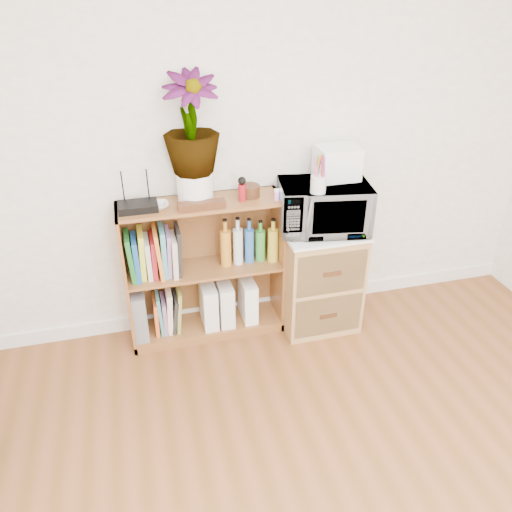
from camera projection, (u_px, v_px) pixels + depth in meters
name	position (u px, v px, depth m)	size (l,w,h in m)	color
skirting_board	(252.00, 305.00, 3.60)	(4.00, 0.02, 0.10)	white
bookshelf	(205.00, 270.00, 3.19)	(1.00, 0.30, 0.95)	brown
wicker_unit	(318.00, 277.00, 3.36)	(0.50, 0.45, 0.70)	#9E7542
microwave	(323.00, 207.00, 3.09)	(0.55, 0.37, 0.30)	silver
pen_cup	(318.00, 184.00, 2.87)	(0.09, 0.09, 0.10)	silver
small_appliance	(337.00, 163.00, 3.06)	(0.25, 0.21, 0.20)	white
router	(138.00, 206.00, 2.85)	(0.22, 0.15, 0.04)	black
white_bowl	(157.00, 206.00, 2.87)	(0.13, 0.13, 0.03)	silver
plant_pot	(195.00, 187.00, 2.93)	(0.21, 0.21, 0.18)	white
potted_plant	(191.00, 124.00, 2.74)	(0.32, 0.32, 0.56)	#36772F
trinket_box	(202.00, 205.00, 2.86)	(0.28, 0.07, 0.04)	#3B1D10
kokeshi_doll	(242.00, 192.00, 2.95)	(0.05, 0.05, 0.10)	maroon
wooden_bowl	(250.00, 191.00, 3.02)	(0.12, 0.12, 0.07)	#391A0F
paint_jars	(282.00, 195.00, 2.97)	(0.11, 0.04, 0.06)	#CE7295
file_box	(138.00, 311.00, 3.21)	(0.10, 0.26, 0.33)	slate
magazine_holder_left	(209.00, 304.00, 3.31)	(0.09, 0.24, 0.30)	white
magazine_holder_mid	(225.00, 302.00, 3.34)	(0.09, 0.24, 0.30)	silver
magazine_holder_right	(248.00, 299.00, 3.38)	(0.09, 0.23, 0.29)	white
cookbooks	(154.00, 254.00, 3.05)	(0.33, 0.20, 0.31)	#1B6826
liquor_bottles	(248.00, 241.00, 3.17)	(0.37, 0.07, 0.31)	#C78325
lower_books	(167.00, 311.00, 3.27)	(0.19, 0.19, 0.30)	orange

